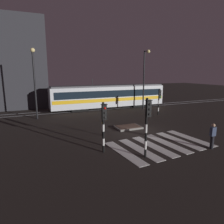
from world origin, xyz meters
TOP-DOWN VIEW (x-y plane):
  - ground_plane at (0.00, 0.00)m, footprint 120.00×120.00m
  - rail_near at (0.00, 10.87)m, footprint 80.00×0.12m
  - rail_far at (0.00, 12.30)m, footprint 80.00×0.12m
  - crosswalk_zebra at (0.00, -3.19)m, footprint 7.02×4.89m
  - traffic_island at (-0.11, 1.44)m, footprint 2.27×1.58m
  - traffic_light_corner_far_right at (5.85, 5.13)m, footprint 0.36×0.42m
  - traffic_light_corner_near_left at (-4.13, -2.99)m, footprint 0.36×0.42m
  - traffic_light_kerb_mid_left at (-2.10, -4.68)m, footprint 0.36×0.42m
  - street_lamp_trackside_left at (-7.51, 8.34)m, footprint 0.44×1.21m
  - street_lamp_trackside_right at (6.13, 8.88)m, footprint 0.44×1.21m
  - tram at (2.18, 11.58)m, footprint 16.23×2.58m
  - pedestrian_waiting_at_kerb at (2.71, -5.12)m, footprint 0.36×0.24m
  - bollard_island_edge at (-3.00, 0.32)m, footprint 0.12×0.12m

SIDE VIEW (x-z plane):
  - ground_plane at x=0.00m, z-range 0.00..0.00m
  - crosswalk_zebra at x=0.00m, z-range 0.00..0.02m
  - rail_near at x=0.00m, z-range 0.00..0.03m
  - rail_far at x=0.00m, z-range 0.00..0.03m
  - traffic_island at x=-0.11m, z-range 0.00..0.18m
  - bollard_island_edge at x=-3.00m, z-range 0.00..1.11m
  - pedestrian_waiting_at_kerb at x=2.71m, z-range 0.02..1.73m
  - tram at x=2.18m, z-range -0.33..3.82m
  - traffic_light_corner_far_right at x=5.85m, z-range 0.48..3.52m
  - traffic_light_corner_near_left at x=-4.13m, z-range 0.51..3.72m
  - traffic_light_kerb_mid_left at x=-2.10m, z-range 0.57..4.14m
  - street_lamp_trackside_left at x=-7.51m, z-range 0.97..8.29m
  - street_lamp_trackside_right at x=6.13m, z-range 0.99..8.74m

